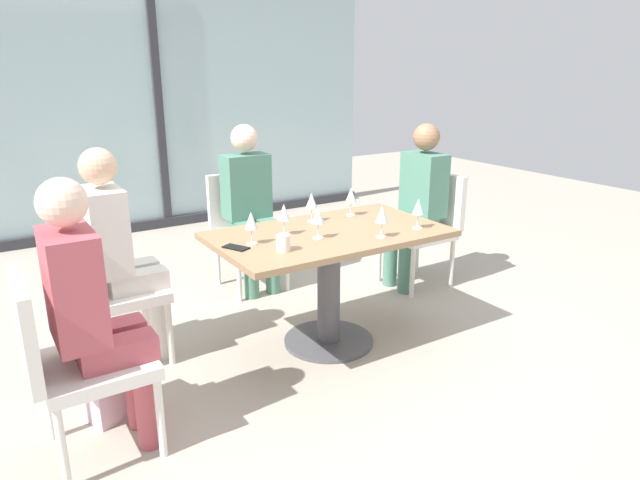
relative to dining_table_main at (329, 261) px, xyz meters
The scene contains 21 objects.
ground_plane 0.54m from the dining_table_main, ahead, with size 12.00×12.00×0.00m, color #A89E8E.
window_wall_backdrop 3.26m from the dining_table_main, 90.00° to the left, with size 4.88×0.10×2.70m.
dining_table_main is the anchor object (origin of this frame).
chair_far_left 1.31m from the dining_table_main, 159.00° to the left, with size 0.50×0.46×0.87m.
chair_side_end 1.55m from the dining_table_main, 168.38° to the right, with size 0.50×0.46×0.87m.
chair_near_window 1.19m from the dining_table_main, 90.00° to the left, with size 0.46×0.51×0.87m.
chair_far_right 1.31m from the dining_table_main, 21.00° to the left, with size 0.50×0.46×0.87m.
person_far_left 1.21m from the dining_table_main, 157.14° to the left, with size 0.39×0.34×1.26m.
person_side_end 1.45m from the dining_table_main, 167.51° to the right, with size 0.39×0.34×1.26m.
person_near_window 1.09m from the dining_table_main, 90.00° to the left, with size 0.34×0.39×1.26m.
person_far_right 1.21m from the dining_table_main, 22.86° to the left, with size 0.39×0.34×1.26m.
wine_glass_0 0.59m from the dining_table_main, behind, with size 0.07×0.07×0.18m.
wine_glass_1 0.51m from the dining_table_main, 36.06° to the left, with size 0.07×0.07×0.18m.
wine_glass_2 0.35m from the dining_table_main, 147.08° to the right, with size 0.07×0.07×0.18m.
wine_glass_3 0.63m from the dining_table_main, 25.42° to the right, with size 0.07×0.07×0.18m.
wine_glass_4 0.42m from the dining_table_main, 163.05° to the left, with size 0.07×0.07×0.18m.
wine_glass_5 0.40m from the dining_table_main, 83.49° to the left, with size 0.07×0.07×0.18m.
wine_glass_6 0.45m from the dining_table_main, 53.91° to the right, with size 0.07×0.07×0.18m.
coffee_cup 0.50m from the dining_table_main, 156.39° to the right, with size 0.08×0.08×0.09m, color white.
cell_phone_on_table 0.63m from the dining_table_main, behind, with size 0.07×0.14×0.01m, color black.
handbag_0 1.36m from the dining_table_main, behind, with size 0.30×0.16×0.28m, color beige.
Camera 1 is at (-1.77, -2.70, 1.69)m, focal length 31.90 mm.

